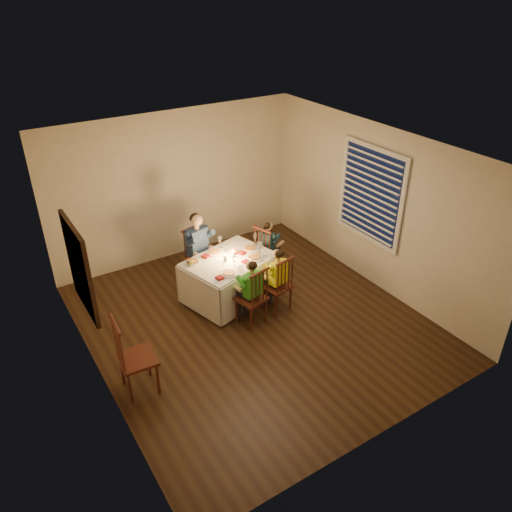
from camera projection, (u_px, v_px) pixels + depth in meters
ground at (254, 322)px, 7.39m from camera, size 5.00×5.00×0.00m
wall_left at (87, 295)px, 5.70m from camera, size 0.02×5.00×2.60m
wall_right at (375, 208)px, 7.79m from camera, size 0.02×5.00×2.60m
wall_back at (176, 186)px, 8.57m from camera, size 4.50×0.02×2.60m
ceiling at (253, 152)px, 6.09m from camera, size 5.00×5.00×0.00m
dining_table at (230, 270)px, 7.71m from camera, size 1.54×1.28×0.67m
chair_adult at (201, 281)px, 8.36m from camera, size 0.47×0.46×0.95m
chair_near_left at (251, 322)px, 7.39m from camera, size 0.46×0.45×0.95m
chair_near_right at (276, 309)px, 7.67m from camera, size 0.45×0.44×0.95m
chair_end at (268, 275)px, 8.53m from camera, size 0.47×0.48×0.95m
chair_extra at (142, 388)px, 6.22m from camera, size 0.46×0.48×1.09m
adult at (201, 281)px, 8.36m from camera, size 0.53×0.50×1.23m
child_green at (251, 322)px, 7.39m from camera, size 0.40×0.38×1.05m
child_yellow at (276, 309)px, 7.67m from camera, size 0.40×0.37×1.05m
child_teal at (268, 275)px, 8.53m from camera, size 0.37×0.39×1.00m
setting_adult at (214, 252)px, 7.77m from camera, size 0.32×0.32×0.02m
setting_green at (229, 273)px, 7.23m from camera, size 0.32×0.32×0.02m
setting_yellow at (254, 258)px, 7.62m from camera, size 0.32×0.32×0.02m
setting_teal at (250, 249)px, 7.86m from camera, size 0.32×0.32×0.02m
candle_left at (225, 258)px, 7.53m from camera, size 0.06×0.06×0.10m
candle_right at (233, 254)px, 7.63m from camera, size 0.06×0.06×0.10m
squash at (192, 263)px, 7.42m from camera, size 0.09×0.09×0.09m
orange_fruit at (235, 252)px, 7.72m from camera, size 0.08×0.08×0.08m
serving_bowl at (193, 263)px, 7.47m from camera, size 0.19×0.19×0.05m
wall_mirror at (80, 268)px, 5.83m from camera, size 0.06×0.95×1.15m
window_blinds at (370, 194)px, 7.74m from camera, size 0.07×1.34×1.54m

